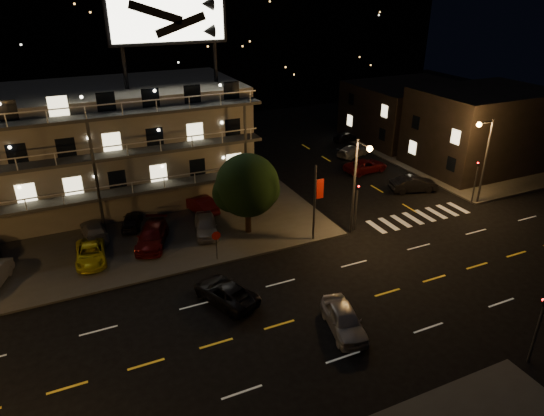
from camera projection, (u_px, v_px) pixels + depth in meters
name	position (u px, v px, depth m)	size (l,w,h in m)	color
ground	(308.00, 316.00, 30.02)	(140.00, 140.00, 0.00)	black
curb_nw	(51.00, 225.00, 41.14)	(44.00, 24.00, 0.15)	#3B3B38
curb_ne	(449.00, 155.00, 57.80)	(16.00, 24.00, 0.15)	#3B3B38
motel	(86.00, 146.00, 43.64)	(28.00, 13.80, 18.10)	gray
side_bldg_front	(481.00, 129.00, 52.74)	(14.06, 10.00, 8.50)	black
side_bldg_back	(409.00, 111.00, 62.92)	(14.06, 12.00, 7.00)	black
hill_backdrop	(78.00, 30.00, 79.45)	(120.00, 25.00, 24.00)	black
streetlight_nc	(357.00, 178.00, 37.66)	(0.44, 1.92, 8.00)	#2D2D30
streetlight_ne	(484.00, 153.00, 43.13)	(1.92, 0.44, 8.00)	#2D2D30
signal_nw	(357.00, 202.00, 39.33)	(0.20, 0.27, 4.60)	#2D2D30
signal_sw	(539.00, 324.00, 25.35)	(0.20, 0.27, 4.60)	#2D2D30
signal_ne	(476.00, 178.00, 44.25)	(0.27, 0.20, 4.60)	#2D2D30
banner_north	(315.00, 201.00, 37.40)	(0.83, 0.16, 6.40)	#2D2D30
stop_sign	(216.00, 241.00, 35.21)	(0.91, 0.11, 2.61)	#2D2D30
tree	(247.00, 187.00, 38.21)	(5.27, 5.08, 6.64)	black
lot_car_2	(91.00, 254.00, 35.42)	(2.05, 4.45, 1.24)	yellow
lot_car_3	(152.00, 236.00, 37.63)	(2.06, 5.06, 1.47)	#590C0E
lot_car_4	(206.00, 225.00, 39.29)	(1.74, 4.31, 1.47)	#95959A
lot_car_7	(94.00, 231.00, 38.63)	(1.81, 4.44, 1.29)	#95959A
lot_car_8	(132.00, 221.00, 40.29)	(1.47, 3.65, 1.24)	black
lot_car_9	(200.00, 204.00, 43.06)	(1.55, 4.46, 1.47)	#590C0E
side_car_0	(414.00, 184.00, 47.57)	(1.61, 4.63, 1.52)	black
side_car_1	(366.00, 166.00, 52.56)	(2.28, 4.94, 1.37)	#590C0E
side_car_2	(353.00, 151.00, 57.24)	(1.79, 4.40, 1.28)	#95959A
side_car_3	(347.00, 137.00, 62.55)	(1.48, 3.68, 1.25)	black
road_car_east	(344.00, 319.00, 28.54)	(1.79, 4.45, 1.52)	#95959A
road_car_west	(226.00, 292.00, 31.19)	(2.21, 4.80, 1.33)	black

